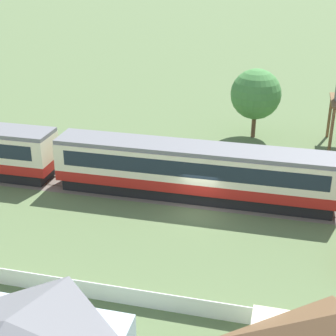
{
  "coord_description": "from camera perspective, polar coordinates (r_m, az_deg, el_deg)",
  "views": [
    {
      "loc": [
        5.7,
        -31.8,
        17.54
      ],
      "look_at": [
        -2.95,
        2.91,
        1.72
      ],
      "focal_mm": 55.0,
      "sensor_mm": 36.0,
      "label": 1
    }
  ],
  "objects": [
    {
      "name": "ground_plane",
      "position": [
        36.76,
        3.37,
        -4.69
      ],
      "size": [
        600.0,
        600.0,
        0.0
      ],
      "primitive_type": "plane",
      "color": "#566B42"
    },
    {
      "name": "passenger_train",
      "position": [
        37.58,
        3.26,
        -0.17
      ],
      "size": [
        64.46,
        3.09,
        4.07
      ],
      "color": "#AD1E19",
      "rests_on": "ground_plane"
    },
    {
      "name": "railway_track",
      "position": [
        39.17,
        -1.28,
        -2.74
      ],
      "size": [
        130.11,
        3.6,
        0.04
      ],
      "color": "#665B51",
      "rests_on": "ground_plane"
    },
    {
      "name": "yard_tree_1",
      "position": [
        49.78,
        9.7,
        8.07
      ],
      "size": [
        4.79,
        4.79,
        6.68
      ],
      "color": "brown",
      "rests_on": "ground_plane"
    }
  ]
}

